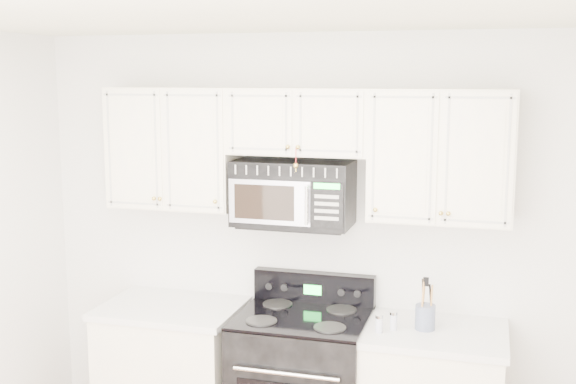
% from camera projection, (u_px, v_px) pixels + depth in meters
% --- Properties ---
extents(room, '(3.51, 3.51, 2.61)m').
position_uv_depth(room, '(199.00, 340.00, 2.88)').
color(room, '#87644B').
rests_on(room, ground).
extents(base_cabinet_left, '(0.86, 0.65, 0.92)m').
position_uv_depth(base_cabinet_left, '(174.00, 379.00, 4.60)').
color(base_cabinet_left, white).
rests_on(base_cabinet_left, ground).
extents(upper_cabinets, '(2.44, 0.37, 0.75)m').
position_uv_depth(upper_cabinets, '(301.00, 145.00, 4.28)').
color(upper_cabinets, white).
rests_on(upper_cabinets, ground).
extents(microwave, '(0.71, 0.40, 0.39)m').
position_uv_depth(microwave, '(293.00, 193.00, 4.32)').
color(microwave, black).
rests_on(microwave, ground).
extents(utensil_crock, '(0.11, 0.11, 0.30)m').
position_uv_depth(utensil_crock, '(425.00, 316.00, 4.08)').
color(utensil_crock, slate).
rests_on(utensil_crock, base_cabinet_right).
extents(shaker_salt, '(0.04, 0.04, 0.10)m').
position_uv_depth(shaker_salt, '(379.00, 324.00, 4.03)').
color(shaker_salt, silver).
rests_on(shaker_salt, base_cabinet_right).
extents(shaker_pepper, '(0.04, 0.04, 0.10)m').
position_uv_depth(shaker_pepper, '(394.00, 321.00, 4.07)').
color(shaker_pepper, silver).
rests_on(shaker_pepper, base_cabinet_right).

